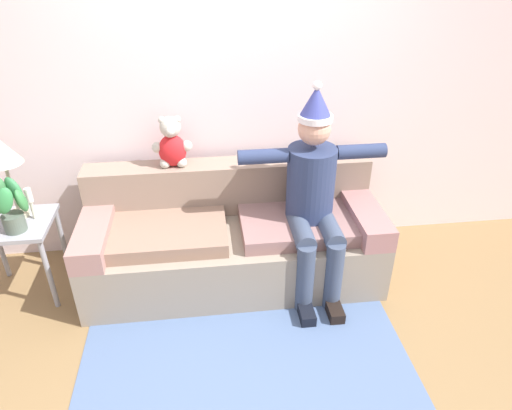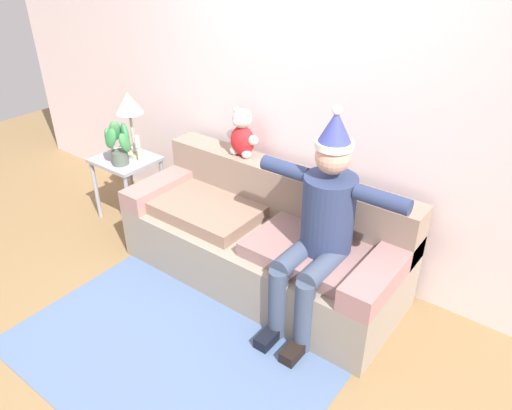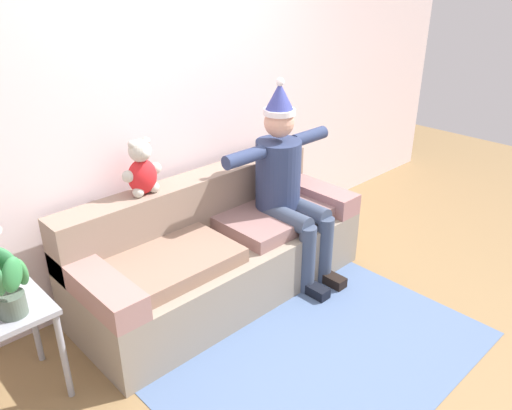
% 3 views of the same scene
% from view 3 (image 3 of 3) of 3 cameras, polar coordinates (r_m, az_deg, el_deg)
% --- Properties ---
extents(ground_plane, '(10.00, 10.00, 0.00)m').
position_cam_3_polar(ground_plane, '(3.33, 7.94, -16.56)').
color(ground_plane, olive).
extents(back_wall, '(7.00, 0.10, 2.70)m').
position_cam_3_polar(back_wall, '(3.72, -9.98, 11.63)').
color(back_wall, silver).
rests_on(back_wall, ground_plane).
extents(couch, '(2.15, 0.85, 0.82)m').
position_cam_3_polar(couch, '(3.72, -4.36, -5.09)').
color(couch, gray).
rests_on(couch, ground_plane).
extents(person_seated, '(1.02, 0.77, 1.51)m').
position_cam_3_polar(person_seated, '(3.77, 3.52, 2.66)').
color(person_seated, navy).
rests_on(person_seated, ground_plane).
extents(teddy_bear, '(0.29, 0.17, 0.38)m').
position_cam_3_polar(teddy_bear, '(3.42, -12.67, 3.90)').
color(teddy_bear, red).
rests_on(teddy_bear, couch).
extents(potted_plant, '(0.23, 0.25, 0.39)m').
position_cam_3_polar(potted_plant, '(2.82, -26.11, -7.71)').
color(potted_plant, '#505F51').
rests_on(potted_plant, side_table).
extents(candle_short, '(0.04, 0.04, 0.23)m').
position_cam_3_polar(candle_short, '(2.98, -25.54, -6.83)').
color(candle_short, beige).
rests_on(candle_short, side_table).
extents(area_rug, '(2.04, 1.38, 0.01)m').
position_cam_3_polar(area_rug, '(3.33, 7.69, -16.36)').
color(area_rug, slate).
rests_on(area_rug, ground_plane).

